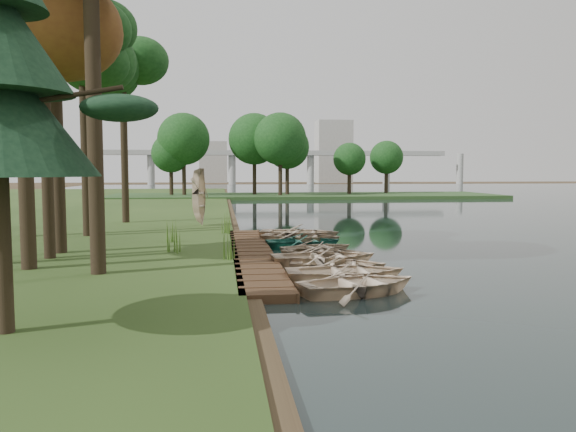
{
  "coord_description": "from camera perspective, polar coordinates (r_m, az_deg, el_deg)",
  "views": [
    {
      "loc": [
        -2.83,
        -22.32,
        3.53
      ],
      "look_at": [
        -0.08,
        0.61,
        1.66
      ],
      "focal_mm": 35.0,
      "sensor_mm": 36.0,
      "label": 1
    }
  ],
  "objects": [
    {
      "name": "boardwalk",
      "position": [
        22.61,
        -3.64,
        -3.97
      ],
      "size": [
        1.6,
        16.0,
        0.3
      ],
      "primitive_type": "cube",
      "color": "#3A2616",
      "rests_on": "ground"
    },
    {
      "name": "bridge",
      "position": [
        143.17,
        -0.75,
        6.05
      ],
      "size": [
        95.9,
        4.0,
        8.6
      ],
      "color": "#A5A5A0",
      "rests_on": "ground"
    },
    {
      "name": "reeds_2",
      "position": [
        25.87,
        -11.78,
        -1.55
      ],
      "size": [
        0.6,
        0.6,
        0.97
      ],
      "primitive_type": "cone",
      "color": "#3F661E",
      "rests_on": "bank"
    },
    {
      "name": "tree_4",
      "position": [
        30.03,
        -20.17,
        15.56
      ],
      "size": [
        4.07,
        4.07,
        10.92
      ],
      "color": "black",
      "rests_on": "bank"
    },
    {
      "name": "rowboat_1",
      "position": [
        17.67,
        5.89,
        -5.45
      ],
      "size": [
        3.81,
        2.75,
        0.78
      ],
      "primitive_type": "imported",
      "rotation": [
        0.0,
        0.0,
        1.58
      ],
      "color": "#CDB395",
      "rests_on": "water"
    },
    {
      "name": "tree_2",
      "position": [
        22.99,
        -23.72,
        17.71
      ],
      "size": [
        4.23,
        4.23,
        10.48
      ],
      "color": "black",
      "rests_on": "bank"
    },
    {
      "name": "rowboat_3",
      "position": [
        20.59,
        3.73,
        -3.96
      ],
      "size": [
        4.12,
        3.11,
        0.81
      ],
      "primitive_type": "imported",
      "rotation": [
        0.0,
        0.0,
        1.66
      ],
      "color": "#CDB395",
      "rests_on": "water"
    },
    {
      "name": "far_trees",
      "position": [
        72.77,
        -0.91,
        6.91
      ],
      "size": [
        45.6,
        5.6,
        8.8
      ],
      "color": "black",
      "rests_on": "peninsula"
    },
    {
      "name": "reeds_3",
      "position": [
        29.17,
        -6.35,
        -0.71
      ],
      "size": [
        0.6,
        0.6,
        1.06
      ],
      "primitive_type": "cone",
      "color": "#3F661E",
      "rests_on": "bank"
    },
    {
      "name": "building_a",
      "position": [
        165.7,
        4.64,
        6.51
      ],
      "size": [
        10.0,
        8.0,
        18.0
      ],
      "primitive_type": "cube",
      "color": "#A5A5A0",
      "rests_on": "ground"
    },
    {
      "name": "building_b",
      "position": [
        167.36,
        -7.6,
        5.44
      ],
      "size": [
        8.0,
        8.0,
        12.0
      ],
      "primitive_type": "cube",
      "color": "#A5A5A0",
      "rests_on": "ground"
    },
    {
      "name": "reeds_1",
      "position": [
        22.54,
        -11.58,
        -2.49
      ],
      "size": [
        0.6,
        0.6,
        0.94
      ],
      "primitive_type": "cone",
      "color": "#3F661E",
      "rests_on": "bank"
    },
    {
      "name": "stored_rowboat",
      "position": [
        33.34,
        -8.84,
        -0.38
      ],
      "size": [
        3.83,
        3.12,
        0.7
      ],
      "primitive_type": "imported",
      "rotation": [
        3.14,
        0.0,
        1.33
      ],
      "color": "#CDB395",
      "rests_on": "bank"
    },
    {
      "name": "rowboat_4",
      "position": [
        22.11,
        3.67,
        -3.54
      ],
      "size": [
        3.91,
        3.39,
        0.68
      ],
      "primitive_type": "imported",
      "rotation": [
        0.0,
        0.0,
        1.19
      ],
      "color": "#CDB395",
      "rests_on": "water"
    },
    {
      "name": "rowboat_5",
      "position": [
        23.53,
        3.03,
        -3.08
      ],
      "size": [
        3.63,
        3.04,
        0.65
      ],
      "primitive_type": "imported",
      "rotation": [
        0.0,
        0.0,
        1.87
      ],
      "color": "#CDB395",
      "rests_on": "water"
    },
    {
      "name": "rowboat_8",
      "position": [
        28.33,
        1.17,
        -1.57
      ],
      "size": [
        4.69,
        3.94,
        0.83
      ],
      "primitive_type": "imported",
      "rotation": [
        0.0,
        0.0,
        1.27
      ],
      "color": "#CDB395",
      "rests_on": "water"
    },
    {
      "name": "peninsula",
      "position": [
        73.21,
        1.69,
        2.04
      ],
      "size": [
        50.0,
        14.0,
        0.45
      ],
      "primitive_type": "cube",
      "color": "#28441E",
      "rests_on": "ground"
    },
    {
      "name": "rowboat_2",
      "position": [
        19.37,
        5.12,
        -4.71
      ],
      "size": [
        3.75,
        3.06,
        0.68
      ],
      "primitive_type": "imported",
      "rotation": [
        0.0,
        0.0,
        1.33
      ],
      "color": "#CDB395",
      "rests_on": "water"
    },
    {
      "name": "ground",
      "position": [
        22.78,
        0.39,
        -4.28
      ],
      "size": [
        300.0,
        300.0,
        0.0
      ],
      "primitive_type": "plane",
      "color": "#3D2F1D"
    },
    {
      "name": "rowboat_6",
      "position": [
        25.31,
        1.62,
        -2.47
      ],
      "size": [
        3.58,
        2.69,
        0.7
      ],
      "primitive_type": "imported",
      "rotation": [
        0.0,
        0.0,
        1.65
      ],
      "color": "#2E806C",
      "rests_on": "water"
    },
    {
      "name": "tree_6",
      "position": [
        36.99,
        -16.48,
        14.44
      ],
      "size": [
        4.05,
        4.05,
        11.53
      ],
      "color": "black",
      "rests_on": "bank"
    },
    {
      "name": "reeds_0",
      "position": [
        20.53,
        -6.14,
        -3.13
      ],
      "size": [
        0.6,
        0.6,
        0.93
      ],
      "primitive_type": "cone",
      "color": "#3F661E",
      "rests_on": "bank"
    },
    {
      "name": "rowboat_0",
      "position": [
        16.06,
        7.24,
        -6.56
      ],
      "size": [
        4.12,
        3.4,
        0.74
      ],
      "primitive_type": "imported",
      "rotation": [
        0.0,
        0.0,
        1.84
      ],
      "color": "#CDB395",
      "rests_on": "water"
    },
    {
      "name": "rowboat_7",
      "position": [
        26.73,
        1.29,
        -1.99
      ],
      "size": [
        4.52,
        3.89,
        0.79
      ],
      "primitive_type": "imported",
      "rotation": [
        0.0,
        0.0,
        1.2
      ],
      "color": "#CDB395",
      "rests_on": "water"
    }
  ]
}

